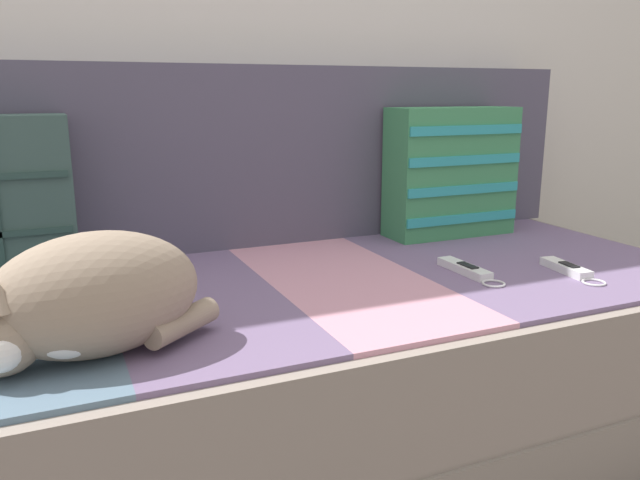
{
  "coord_description": "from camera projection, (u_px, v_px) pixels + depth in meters",
  "views": [
    {
      "loc": [
        -0.41,
        -1.09,
        0.81
      ],
      "look_at": [
        0.09,
        0.03,
        0.51
      ],
      "focal_mm": 35.0,
      "sensor_mm": 36.0,
      "label": 1
    }
  ],
  "objects": [
    {
      "name": "sleeping_cat",
      "position": [
        83.0,
        302.0,
        0.92
      ],
      "size": [
        0.38,
        0.22,
        0.19
      ],
      "color": "gray",
      "rests_on": "couch"
    },
    {
      "name": "game_remote_near",
      "position": [
        568.0,
        269.0,
        1.38
      ],
      "size": [
        0.07,
        0.19,
        0.02
      ],
      "color": "white",
      "rests_on": "couch"
    },
    {
      "name": "couch",
      "position": [
        269.0,
        373.0,
        1.37
      ],
      "size": [
        2.08,
        0.88,
        0.41
      ],
      "color": "gray",
      "rests_on": "ground_plane"
    },
    {
      "name": "game_remote_far",
      "position": [
        466.0,
        270.0,
        1.38
      ],
      "size": [
        0.05,
        0.2,
        0.02
      ],
      "color": "white",
      "rests_on": "couch"
    },
    {
      "name": "throw_pillow_striped",
      "position": [
        451.0,
        172.0,
        1.72
      ],
      "size": [
        0.36,
        0.14,
        0.35
      ],
      "color": "#3D8956",
      "rests_on": "couch"
    },
    {
      "name": "sofa_backrest",
      "position": [
        218.0,
        157.0,
        1.6
      ],
      "size": [
        2.03,
        0.14,
        0.46
      ],
      "color": "#514C60",
      "rests_on": "couch"
    }
  ]
}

